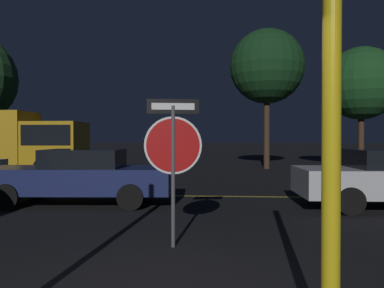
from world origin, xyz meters
TOP-DOWN VIEW (x-y plane):
  - road_center_stripe at (0.00, 7.25)m, footprint 42.95×0.12m
  - stop_sign at (-0.11, 2.27)m, footprint 0.86×0.16m
  - yellow_pole_right at (1.36, -0.58)m, footprint 0.13×0.13m
  - passing_car_2 at (-2.86, 5.76)m, footprint 4.74×2.00m
  - delivery_truck at (-8.56, 12.90)m, footprint 6.27×2.44m
  - tree_1 at (8.29, 17.61)m, footprint 3.93×3.93m
  - tree_2 at (3.16, 17.08)m, footprint 3.99×3.99m

SIDE VIEW (x-z plane):
  - road_center_stripe at x=0.00m, z-range 0.00..0.01m
  - passing_car_2 at x=-2.86m, z-range 0.01..1.37m
  - yellow_pole_right at x=1.36m, z-range 0.00..2.61m
  - stop_sign at x=-0.11m, z-range 0.42..2.64m
  - delivery_truck at x=-8.56m, z-range 0.13..2.95m
  - tree_1 at x=8.29m, z-range 1.31..7.89m
  - tree_2 at x=3.16m, z-range 1.73..9.22m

